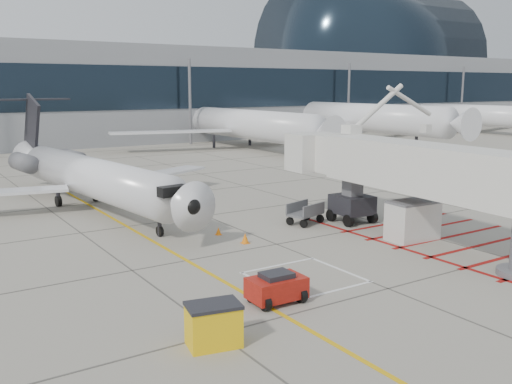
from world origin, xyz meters
TOP-DOWN VIEW (x-y plane):
  - ground_plane at (0.00, 0.00)m, footprint 260.00×260.00m
  - regional_jet at (-5.26, 15.47)m, footprint 25.51×30.69m
  - jet_bridge at (6.45, 0.03)m, footprint 9.28×18.06m
  - pushback_tug at (-4.71, -2.70)m, footprint 2.21×1.42m
  - spill_bin at (-8.56, -4.68)m, footprint 1.85×1.42m
  - baggage_cart at (4.05, 6.77)m, footprint 2.45×1.91m
  - ground_power_unit at (6.73, 0.78)m, footprint 2.79×1.72m
  - cone_nose at (-1.62, 7.39)m, footprint 0.32×0.32m
  - cone_side at (-1.29, 5.07)m, footprint 0.40×0.40m
  - terminal_building at (10.00, 70.00)m, footprint 180.00×28.00m
  - terminal_glass_band at (10.00, 55.95)m, footprint 180.00×0.10m
  - terminal_dome at (70.00, 70.00)m, footprint 40.00×28.00m
  - bg_aircraft_c at (23.32, 46.00)m, footprint 34.56×38.40m
  - bg_aircraft_d at (43.94, 46.00)m, footprint 37.72×41.91m
  - bg_aircraft_e at (71.37, 46.00)m, footprint 33.12×36.80m

SIDE VIEW (x-z plane):
  - ground_plane at x=0.00m, z-range 0.00..0.00m
  - cone_nose at x=-1.62m, z-range 0.00..0.44m
  - cone_side at x=-1.29m, z-range 0.00..0.56m
  - pushback_tug at x=-4.71m, z-range 0.00..1.26m
  - baggage_cart at x=4.05m, z-range 0.00..1.36m
  - spill_bin at x=-8.56m, z-range 0.00..1.44m
  - ground_power_unit at x=6.73m, z-range 0.00..2.15m
  - jet_bridge at x=6.45m, z-range 0.00..7.06m
  - regional_jet at x=-5.26m, z-range 0.00..7.44m
  - bg_aircraft_e at x=71.37m, z-range 0.00..11.04m
  - bg_aircraft_c at x=23.32m, z-range 0.00..11.52m
  - bg_aircraft_d at x=43.94m, z-range 0.00..12.57m
  - terminal_building at x=10.00m, z-range 0.00..14.00m
  - terminal_glass_band at x=10.00m, z-range 5.00..11.00m
  - terminal_dome at x=70.00m, z-range 0.00..28.00m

